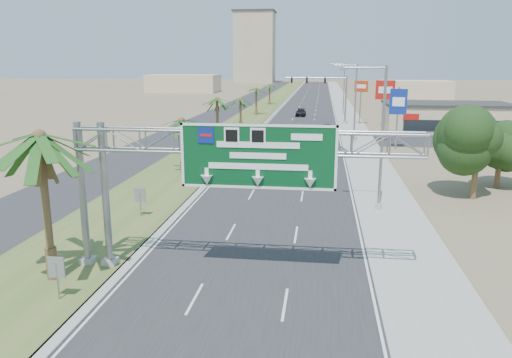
{
  "coord_description": "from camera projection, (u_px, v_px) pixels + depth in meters",
  "views": [
    {
      "loc": [
        3.34,
        -12.71,
        10.2
      ],
      "look_at": [
        -0.01,
        12.65,
        4.2
      ],
      "focal_mm": 35.0,
      "sensor_mm": 36.0,
      "label": 1
    }
  ],
  "objects": [
    {
      "name": "building_distant_left",
      "position": [
        184.0,
        83.0,
        174.5
      ],
      "size": [
        24.0,
        14.0,
        6.0
      ],
      "primitive_type": "cube",
      "color": "#C7B786",
      "rests_on": "ground"
    },
    {
      "name": "opposing_road",
      "position": [
        239.0,
        105.0,
        123.36
      ],
      "size": [
        8.0,
        300.0,
        0.02
      ],
      "primitive_type": "cube",
      "color": "#28282B",
      "rests_on": "ground"
    },
    {
      "name": "palm_row_d",
      "position": [
        241.0,
        100.0,
        78.93
      ],
      "size": [
        3.99,
        3.99,
        5.45
      ],
      "color": "brown",
      "rests_on": "ground"
    },
    {
      "name": "sidewalk_right",
      "position": [
        344.0,
        105.0,
        120.11
      ],
      "size": [
        4.0,
        300.0,
        0.1
      ],
      "primitive_type": "cube",
      "color": "#9E9B93",
      "rests_on": "ground"
    },
    {
      "name": "streetlight_far",
      "position": [
        343.0,
        91.0,
        97.96
      ],
      "size": [
        3.27,
        0.44,
        10.0
      ],
      "color": "gray",
      "rests_on": "ground"
    },
    {
      "name": "car_far",
      "position": [
        301.0,
        113.0,
        96.66
      ],
      "size": [
        2.03,
        4.78,
        1.38
      ],
      "primitive_type": "imported",
      "rotation": [
        0.0,
        0.0,
        -0.02
      ],
      "color": "black",
      "rests_on": "ground"
    },
    {
      "name": "palm_row_b",
      "position": [
        182.0,
        121.0,
        46.0
      ],
      "size": [
        3.99,
        3.99,
        5.95
      ],
      "color": "brown",
      "rests_on": "ground"
    },
    {
      "name": "palm_row_f",
      "position": [
        270.0,
        85.0,
        121.33
      ],
      "size": [
        3.99,
        3.99,
        5.75
      ],
      "color": "brown",
      "rests_on": "ground"
    },
    {
      "name": "store_building",
      "position": [
        446.0,
        118.0,
        75.47
      ],
      "size": [
        18.0,
        10.0,
        4.0
      ],
      "primitive_type": "cube",
      "color": "#C7B786",
      "rests_on": "ground"
    },
    {
      "name": "car_right_lane",
      "position": [
        327.0,
        130.0,
        71.78
      ],
      "size": [
        2.74,
        5.39,
        1.46
      ],
      "primitive_type": "imported",
      "rotation": [
        0.0,
        0.0,
        0.06
      ],
      "color": "gray",
      "rests_on": "ground"
    },
    {
      "name": "oak_near",
      "position": [
        479.0,
        140.0,
        37.18
      ],
      "size": [
        4.5,
        4.5,
        6.8
      ],
      "color": "brown",
      "rests_on": "ground"
    },
    {
      "name": "car_left_lane",
      "position": [
        269.0,
        147.0,
        57.47
      ],
      "size": [
        1.82,
        4.08,
        1.36
      ],
      "primitive_type": "imported",
      "rotation": [
        0.0,
        0.0,
        -0.05
      ],
      "color": "black",
      "rests_on": "ground"
    },
    {
      "name": "sign_gantry",
      "position": [
        226.0,
        153.0,
        23.36
      ],
      "size": [
        16.75,
        1.24,
        7.5
      ],
      "color": "gray",
      "rests_on": "ground"
    },
    {
      "name": "building_distant_right",
      "position": [
        414.0,
        89.0,
        145.77
      ],
      "size": [
        20.0,
        12.0,
        5.0
      ],
      "primitive_type": "cube",
      "color": "#C7B786",
      "rests_on": "ground"
    },
    {
      "name": "pole_sign_red_near",
      "position": [
        385.0,
        93.0,
        63.28
      ],
      "size": [
        2.42,
        0.53,
        8.19
      ],
      "color": "gray",
      "rests_on": "ground"
    },
    {
      "name": "streetlight_near",
      "position": [
        379.0,
        144.0,
        34.26
      ],
      "size": [
        3.27,
        0.44,
        10.0
      ],
      "color": "gray",
      "rests_on": "ground"
    },
    {
      "name": "pole_sign_blue",
      "position": [
        398.0,
        104.0,
        58.9
      ],
      "size": [
        2.02,
        0.7,
        7.36
      ],
      "color": "gray",
      "rests_on": "ground"
    },
    {
      "name": "oak_far",
      "position": [
        501.0,
        142.0,
        40.82
      ],
      "size": [
        3.5,
        3.5,
        5.6
      ],
      "color": "brown",
      "rests_on": "ground"
    },
    {
      "name": "palm_near",
      "position": [
        39.0,
        137.0,
        22.33
      ],
      "size": [
        5.7,
        5.7,
        8.35
      ],
      "color": "brown",
      "rests_on": "ground"
    },
    {
      "name": "median_grass",
      "position": [
        267.0,
        105.0,
        122.46
      ],
      "size": [
        7.0,
        300.0,
        0.12
      ],
      "primitive_type": "cube",
      "color": "#46602A",
      "rests_on": "ground"
    },
    {
      "name": "pole_sign_red_far",
      "position": [
        361.0,
        90.0,
        81.93
      ],
      "size": [
        2.21,
        0.83,
        7.45
      ],
      "color": "gray",
      "rests_on": "ground"
    },
    {
      "name": "median_signback_b",
      "position": [
        140.0,
        197.0,
        33.15
      ],
      "size": [
        0.75,
        0.08,
        2.08
      ],
      "color": "gray",
      "rests_on": "ground"
    },
    {
      "name": "streetlight_mid",
      "position": [
        354.0,
        107.0,
        63.21
      ],
      "size": [
        3.27,
        0.44,
        10.0
      ],
      "color": "gray",
      "rests_on": "ground"
    },
    {
      "name": "road",
      "position": [
        308.0,
        105.0,
        121.2
      ],
      "size": [
        12.0,
        300.0,
        0.02
      ],
      "primitive_type": "cube",
      "color": "#28282B",
      "rests_on": "ground"
    },
    {
      "name": "palm_row_c",
      "position": [
        217.0,
        100.0,
        61.27
      ],
      "size": [
        3.99,
        3.99,
        6.75
      ],
      "color": "brown",
      "rests_on": "ground"
    },
    {
      "name": "palm_row_e",
      "position": [
        256.0,
        89.0,
        97.11
      ],
      "size": [
        3.99,
        3.99,
        6.15
      ],
      "color": "brown",
      "rests_on": "ground"
    },
    {
      "name": "car_mid_lane",
      "position": [
        307.0,
        138.0,
        63.8
      ],
      "size": [
        1.84,
        4.84,
        1.58
      ],
      "primitive_type": "imported",
      "rotation": [
        0.0,
        0.0,
        0.04
      ],
      "color": "maroon",
      "rests_on": "ground"
    },
    {
      "name": "median_signback_a",
      "position": [
        57.0,
        271.0,
        21.47
      ],
      "size": [
        0.75,
        0.08,
        2.08
      ],
      "color": "gray",
      "rests_on": "ground"
    },
    {
      "name": "signal_mast",
      "position": [
        334.0,
        95.0,
        82.73
      ],
      "size": [
        10.28,
        0.71,
        8.0
      ],
      "color": "gray",
      "rests_on": "ground"
    },
    {
      "name": "tower_distant",
      "position": [
        255.0,
        48.0,
        256.41
      ],
      "size": [
        20.0,
        16.0,
        35.0
      ],
      "primitive_type": "cube",
      "color": "tan",
      "rests_on": "ground"
    }
  ]
}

